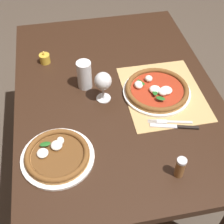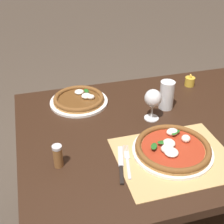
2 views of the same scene
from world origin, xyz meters
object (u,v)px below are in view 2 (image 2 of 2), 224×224
Objects in this scene: votive_candle at (190,82)px; pepper_shaker at (58,156)px; pizza_near at (173,148)px; wine_glass at (153,99)px; fork at (127,161)px; pint_glass at (167,96)px; pizza_far at (79,99)px; knife at (121,164)px.

votive_candle is 0.94m from pepper_shaker.
pizza_near is 0.46m from pepper_shaker.
wine_glass is 0.35m from fork.
pint_glass is 0.47m from fork.
votive_candle is at bearing 1.81° from pizza_far.
pint_glass reaches higher than pizza_near.
pint_glass is 0.50m from knife.
pepper_shaker is (-0.17, -0.46, 0.03)m from pizza_far.
wine_glass is 0.13m from pint_glass.
votive_candle is 0.74× the size of pepper_shaker.
pepper_shaker is (-0.46, 0.05, 0.03)m from pizza_near.
pint_glass is 0.65m from pepper_shaker.
knife reaches higher than fork.
pint_glass is (0.12, 0.34, 0.05)m from pizza_near.
pizza_far is at bearing 157.87° from pint_glass.
pint_glass reaches higher than votive_candle.
pizza_near is 0.23m from knife.
pizza_far is 0.52m from fork.
fork is at bearing -79.13° from pizza_far.
pint_glass is at bearing 34.99° from wine_glass.
wine_glass reaches higher than pint_glass.
pizza_far is 0.45m from pint_glass.
pepper_shaker reaches higher than fork.
pizza_near is 0.27m from wine_glass.
pepper_shaker reaches higher than pizza_near.
knife is (-0.03, -0.01, 0.00)m from fork.
votive_candle is (0.55, 0.53, 0.02)m from fork.
pizza_near is at bearing -59.83° from pizza_far.
pepper_shaker is (-0.47, -0.21, -0.06)m from wine_glass.
pizza_near is 3.40× the size of pepper_shaker.
pizza_near is at bearing -92.87° from wine_glass.
knife is (-0.34, -0.35, -0.06)m from pint_glass.
wine_glass reaches higher than knife.
pepper_shaker is (-0.23, 0.06, 0.04)m from knife.
pepper_shaker is at bearing -155.62° from wine_glass.
pint_glass reaches higher than knife.
wine_glass is 0.44m from votive_candle.
fork is 0.94× the size of knife.
pepper_shaker reaches higher than votive_candle.
wine_glass is at bearing -38.41° from pizza_far.
wine_glass is at bearing 49.18° from knife.
pizza_near is 0.63m from votive_candle.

